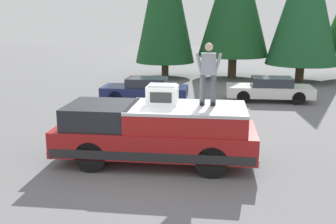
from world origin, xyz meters
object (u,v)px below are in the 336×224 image
at_px(person_on_truck_bed, 208,72).
at_px(parked_car_navy, 145,90).
at_px(pickup_truck, 155,133).
at_px(parked_car_white, 270,89).
at_px(compressor_unit, 162,95).

distance_m(person_on_truck_bed, parked_car_navy, 8.60).
height_order(pickup_truck, parked_car_white, pickup_truck).
distance_m(pickup_truck, compressor_unit, 1.08).
xyz_separation_m(pickup_truck, parked_car_navy, (8.00, 1.73, -0.29)).
bearing_deg(person_on_truck_bed, parked_car_navy, 22.09).
bearing_deg(pickup_truck, compressor_unit, -51.30).
relative_size(compressor_unit, parked_car_navy, 0.20).
relative_size(compressor_unit, person_on_truck_bed, 0.50).
distance_m(pickup_truck, parked_car_navy, 8.19).
distance_m(pickup_truck, person_on_truck_bed, 2.21).
xyz_separation_m(parked_car_white, parked_car_navy, (-0.84, 5.98, 0.00)).
distance_m(compressor_unit, person_on_truck_bed, 1.39).
relative_size(compressor_unit, parked_car_white, 0.20).
distance_m(pickup_truck, parked_car_white, 9.81).
height_order(compressor_unit, person_on_truck_bed, person_on_truck_bed).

